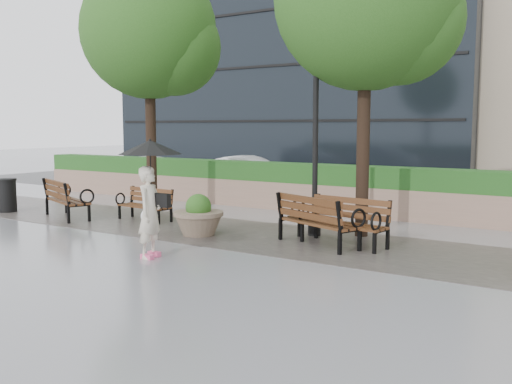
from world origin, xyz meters
The scene contains 16 objects.
ground centered at (0.00, 0.00, 0.00)m, with size 100.00×100.00×0.00m, color gray.
cobble_strip centered at (0.00, 3.00, 0.01)m, with size 28.00×3.20×0.01m, color #383330.
hedge_wall centered at (0.00, 7.00, 0.66)m, with size 24.00×0.80×1.35m.
asphalt_street centered at (0.00, 11.00, 0.00)m, with size 40.00×7.00×0.00m, color black.
bench_0 centered at (-5.96, 2.33, 0.30)m, with size 2.00×1.36×1.01m.
bench_1 centered at (-3.94, 3.15, 0.25)m, with size 1.58×0.72×0.83m.
bench_2 centered at (1.18, 2.79, 0.30)m, with size 2.02×1.38×1.01m.
bench_3 centered at (1.63, 3.04, 0.29)m, with size 1.89×0.98×0.97m.
planter_left centered at (-1.54, 2.33, 0.36)m, with size 1.11×1.11×0.93m.
trash_bin centered at (-8.29, 2.15, 0.45)m, with size 0.54×0.54×0.90m, color black.
lamppost centered at (0.64, 3.68, 1.70)m, with size 0.28×0.28×3.87m.
tree_0 centered at (-4.44, 4.19, 4.82)m, with size 3.68×3.63×6.77m.
tree_1 centered at (1.68, 4.28, 4.97)m, with size 3.92×3.91×7.06m.
car_left centered at (-10.00, 10.09, 0.59)m, with size 1.67×4.10×1.19m, color white.
car_right centered at (-5.26, 10.04, 0.66)m, with size 1.41×4.04×1.33m, color white.
pedestrian centered at (-0.93, 0.18, 1.31)m, with size 1.17×1.17×2.15m.
Camera 1 is at (6.30, -7.44, 2.39)m, focal length 40.00 mm.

